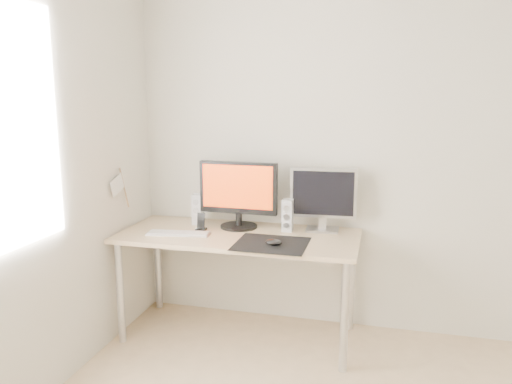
{
  "coord_description": "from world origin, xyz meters",
  "views": [
    {
      "loc": [
        -0.01,
        -1.72,
        1.64
      ],
      "look_at": [
        -0.82,
        1.44,
        1.01
      ],
      "focal_mm": 35.0,
      "sensor_mm": 36.0,
      "label": 1
    }
  ],
  "objects_px": {
    "desk": "(239,245)",
    "speaker_right": "(288,215)",
    "second_monitor": "(323,196)",
    "mouse": "(273,242)",
    "main_monitor": "(238,192)",
    "phone_dock": "(201,225)",
    "keyboard": "(178,233)",
    "speaker_left": "(198,209)"
  },
  "relations": [
    {
      "from": "mouse",
      "to": "speaker_left",
      "type": "height_order",
      "value": "speaker_left"
    },
    {
      "from": "second_monitor",
      "to": "mouse",
      "type": "bearing_deg",
      "value": -120.42
    },
    {
      "from": "mouse",
      "to": "second_monitor",
      "type": "distance_m",
      "value": 0.54
    },
    {
      "from": "main_monitor",
      "to": "desk",
      "type": "bearing_deg",
      "value": -73.66
    },
    {
      "from": "mouse",
      "to": "speaker_right",
      "type": "height_order",
      "value": "speaker_right"
    },
    {
      "from": "speaker_left",
      "to": "second_monitor",
      "type": "bearing_deg",
      "value": 3.02
    },
    {
      "from": "speaker_right",
      "to": "phone_dock",
      "type": "relative_size",
      "value": 1.79
    },
    {
      "from": "desk",
      "to": "phone_dock",
      "type": "xyz_separation_m",
      "value": [
        -0.27,
        0.02,
        0.12
      ]
    },
    {
      "from": "second_monitor",
      "to": "speaker_left",
      "type": "relative_size",
      "value": 2.06
    },
    {
      "from": "speaker_left",
      "to": "desk",
      "type": "bearing_deg",
      "value": -26.11
    },
    {
      "from": "speaker_right",
      "to": "main_monitor",
      "type": "bearing_deg",
      "value": 179.92
    },
    {
      "from": "keyboard",
      "to": "speaker_right",
      "type": "bearing_deg",
      "value": 20.98
    },
    {
      "from": "mouse",
      "to": "keyboard",
      "type": "relative_size",
      "value": 0.24
    },
    {
      "from": "second_monitor",
      "to": "speaker_right",
      "type": "height_order",
      "value": "second_monitor"
    },
    {
      "from": "main_monitor",
      "to": "keyboard",
      "type": "height_order",
      "value": "main_monitor"
    },
    {
      "from": "main_monitor",
      "to": "speaker_left",
      "type": "bearing_deg",
      "value": 175.9
    },
    {
      "from": "second_monitor",
      "to": "speaker_right",
      "type": "relative_size",
      "value": 2.06
    },
    {
      "from": "mouse",
      "to": "main_monitor",
      "type": "distance_m",
      "value": 0.54
    },
    {
      "from": "second_monitor",
      "to": "main_monitor",
      "type": "bearing_deg",
      "value": -173.2
    },
    {
      "from": "keyboard",
      "to": "phone_dock",
      "type": "xyz_separation_m",
      "value": [
        0.11,
        0.14,
        0.03
      ]
    },
    {
      "from": "desk",
      "to": "main_monitor",
      "type": "distance_m",
      "value": 0.37
    },
    {
      "from": "speaker_right",
      "to": "keyboard",
      "type": "relative_size",
      "value": 0.51
    },
    {
      "from": "mouse",
      "to": "keyboard",
      "type": "height_order",
      "value": "mouse"
    },
    {
      "from": "desk",
      "to": "keyboard",
      "type": "xyz_separation_m",
      "value": [
        -0.38,
        -0.11,
        0.09
      ]
    },
    {
      "from": "speaker_right",
      "to": "desk",
      "type": "bearing_deg",
      "value": -153.68
    },
    {
      "from": "main_monitor",
      "to": "second_monitor",
      "type": "height_order",
      "value": "main_monitor"
    },
    {
      "from": "main_monitor",
      "to": "speaker_right",
      "type": "xyz_separation_m",
      "value": [
        0.35,
        -0.0,
        -0.14
      ]
    },
    {
      "from": "main_monitor",
      "to": "speaker_right",
      "type": "bearing_deg",
      "value": -0.08
    },
    {
      "from": "main_monitor",
      "to": "keyboard",
      "type": "relative_size",
      "value": 1.27
    },
    {
      "from": "desk",
      "to": "main_monitor",
      "type": "height_order",
      "value": "main_monitor"
    },
    {
      "from": "speaker_right",
      "to": "phone_dock",
      "type": "xyz_separation_m",
      "value": [
        -0.58,
        -0.13,
        -0.07
      ]
    },
    {
      "from": "keyboard",
      "to": "phone_dock",
      "type": "bearing_deg",
      "value": 51.21
    },
    {
      "from": "desk",
      "to": "speaker_left",
      "type": "bearing_deg",
      "value": 153.89
    },
    {
      "from": "desk",
      "to": "second_monitor",
      "type": "height_order",
      "value": "second_monitor"
    },
    {
      "from": "main_monitor",
      "to": "keyboard",
      "type": "distance_m",
      "value": 0.5
    },
    {
      "from": "mouse",
      "to": "speaker_right",
      "type": "bearing_deg",
      "value": 86.92
    },
    {
      "from": "speaker_left",
      "to": "main_monitor",
      "type": "bearing_deg",
      "value": -4.1
    },
    {
      "from": "mouse",
      "to": "desk",
      "type": "relative_size",
      "value": 0.07
    },
    {
      "from": "desk",
      "to": "speaker_right",
      "type": "xyz_separation_m",
      "value": [
        0.31,
        0.15,
        0.19
      ]
    },
    {
      "from": "speaker_right",
      "to": "second_monitor",
      "type": "bearing_deg",
      "value": 16.8
    },
    {
      "from": "second_monitor",
      "to": "speaker_left",
      "type": "height_order",
      "value": "second_monitor"
    },
    {
      "from": "mouse",
      "to": "desk",
      "type": "bearing_deg",
      "value": 144.35
    }
  ]
}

